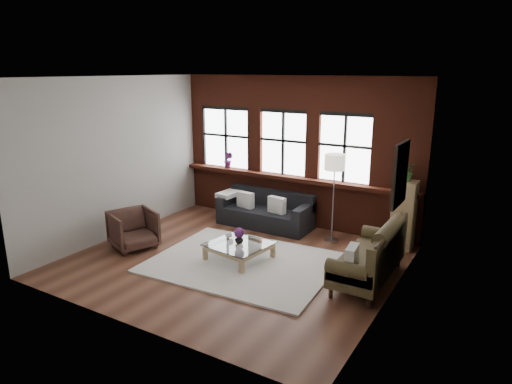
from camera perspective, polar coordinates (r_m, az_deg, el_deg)
The scene contains 26 objects.
floor at distance 8.29m, azimuth -2.74°, elevation -8.54°, with size 5.50×5.50×0.00m, color #512B1D.
ceiling at distance 7.59m, azimuth -3.06°, elevation 14.15°, with size 5.50×5.50×0.00m, color white.
wall_back at distance 9.92m, azimuth 5.14°, elevation 5.06°, with size 5.50×5.50×0.00m, color #A5A39A.
wall_front at distance 5.94m, azimuth -16.34°, elevation -2.40°, with size 5.50×5.50×0.00m, color #A5A39A.
wall_left at distance 9.56m, azimuth -16.80°, elevation 4.08°, with size 5.00×5.00×0.00m, color #A5A39A.
wall_right at distance 6.71m, azimuth 17.08°, elevation -0.47°, with size 5.00×5.00×0.00m, color #A5A39A.
brick_backwall at distance 9.87m, azimuth 4.98°, elevation 5.01°, with size 5.50×0.12×3.20m, color #5B2215, non-canonical shape.
sill_ledge at distance 9.91m, azimuth 4.68°, elevation 1.74°, with size 5.50×0.30×0.08m, color #5B2215.
window_left at distance 10.75m, azimuth -3.69°, elevation 6.67°, with size 1.38×0.10×1.50m, color black, non-canonical shape.
window_mid at distance 9.99m, azimuth 3.47°, elevation 6.03°, with size 1.38×0.10×1.50m, color black, non-canonical shape.
window_right at distance 9.44m, azimuth 11.07°, elevation 5.24°, with size 1.38×0.10×1.50m, color black, non-canonical shape.
wall_poster at distance 6.94m, azimuth 17.61°, elevation 2.13°, with size 0.05×0.74×0.94m, color black, non-canonical shape.
shag_rug at distance 8.16m, azimuth -1.64°, elevation -8.82°, with size 3.12×2.45×0.03m, color silver.
dark_sofa at distance 9.90m, azimuth 1.15°, elevation -2.25°, with size 2.04×0.83×0.74m, color black, non-canonical shape.
pillow_a at distance 9.98m, azimuth -1.32°, elevation -0.97°, with size 0.40×0.14×0.34m, color silver.
pillow_b at distance 9.60m, azimuth 2.63°, elevation -1.63°, with size 0.40×0.14×0.34m, color silver.
vintage_settee at distance 7.55m, azimuth 13.90°, elevation -7.25°, with size 0.85×1.91×1.02m, color #3E341C, non-canonical shape.
pillow_settee at distance 7.01m, azimuth 11.89°, elevation -7.95°, with size 0.14×0.38×0.34m, color silver.
armchair at distance 9.03m, azimuth -15.08°, elevation -4.55°, with size 0.78×0.80×0.73m, color #3A231D.
coffee_table at distance 8.25m, azimuth -2.11°, elevation -7.47°, with size 0.98×0.98×0.33m, color tan, non-canonical shape.
vase at distance 8.16m, azimuth -2.12°, elevation -5.89°, with size 0.15×0.15×0.16m, color #B2B2B2.
flowers at distance 8.12m, azimuth -2.13°, elevation -5.11°, with size 0.19×0.19×0.19m, color #63246B.
drawer_chest at distance 9.05m, azimuth 17.99°, elevation -2.77°, with size 0.41×0.41×1.32m, color tan.
potted_plant_top at distance 8.84m, azimuth 18.43°, elevation 2.43°, with size 0.33×0.28×0.37m, color #2D5923.
floor_lamp at distance 9.02m, azimuth 9.65°, elevation -0.35°, with size 0.40×0.40×1.90m, color #A5A5A8, non-canonical shape.
sill_plant at distance 10.65m, azimuth -3.47°, elevation 4.01°, with size 0.22×0.17×0.39m, color #63246B.
Camera 1 is at (4.21, -6.32, 3.33)m, focal length 32.00 mm.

